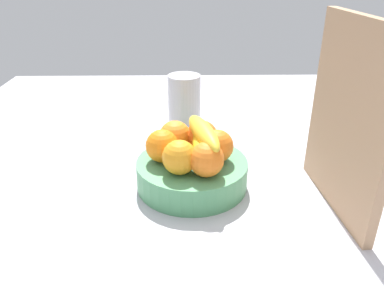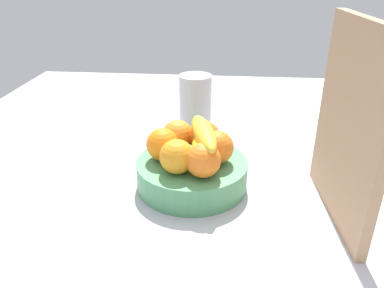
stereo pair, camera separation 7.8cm
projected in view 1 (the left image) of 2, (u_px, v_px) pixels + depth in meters
ground_plane at (180, 198)px, 80.47cm from camera, size 180.00×140.00×3.00cm
fruit_bowl at (192, 173)px, 81.09cm from camera, size 23.45×23.45×5.91cm
orange_front_left at (162, 146)px, 78.50cm from camera, size 6.90×6.90×6.90cm
orange_front_right at (180, 157)px, 73.96cm from camera, size 6.90×6.90×6.90cm
orange_center at (207, 159)px, 73.15cm from camera, size 6.90×6.90×6.90cm
orange_back_left at (217, 146)px, 78.45cm from camera, size 6.90×6.90×6.90cm
orange_back_right at (202, 136)px, 82.91cm from camera, size 6.90×6.90×6.90cm
orange_top_stack at (175, 136)px, 82.84cm from camera, size 6.90×6.90×6.90cm
banana_bunch at (205, 142)px, 78.41cm from camera, size 17.82×10.18×8.40cm
cutting_board at (348, 120)px, 68.64cm from camera, size 28.06×3.85×36.00cm
thermos_tumbler at (184, 106)px, 102.92cm from camera, size 8.79×8.79×16.82cm
jar_lid at (168, 132)px, 106.04cm from camera, size 6.18×6.18×1.46cm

